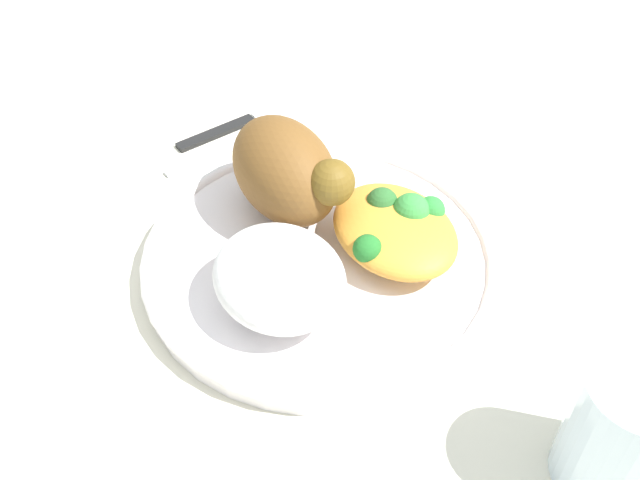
# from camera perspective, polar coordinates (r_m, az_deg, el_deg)

# --- Properties ---
(ground_plane) EXTENTS (2.00, 2.00, 0.00)m
(ground_plane) POSITION_cam_1_polar(r_m,az_deg,el_deg) (0.57, 0.00, -2.15)
(ground_plane) COLOR silver
(plate) EXTENTS (0.27, 0.27, 0.02)m
(plate) POSITION_cam_1_polar(r_m,az_deg,el_deg) (0.56, 0.00, -1.42)
(plate) COLOR white
(plate) RESTS_ON ground_plane
(roasted_chicken) EXTENTS (0.12, 0.07, 0.07)m
(roasted_chicken) POSITION_cam_1_polar(r_m,az_deg,el_deg) (0.57, -2.18, 5.46)
(roasted_chicken) COLOR brown
(roasted_chicken) RESTS_ON plate
(rice_pile) EXTENTS (0.10, 0.09, 0.04)m
(rice_pile) POSITION_cam_1_polar(r_m,az_deg,el_deg) (0.51, -3.16, -2.84)
(rice_pile) COLOR white
(rice_pile) RESTS_ON plate
(mac_cheese_with_broccoli) EXTENTS (0.11, 0.09, 0.04)m
(mac_cheese_with_broccoli) POSITION_cam_1_polar(r_m,az_deg,el_deg) (0.55, 5.85, 0.99)
(mac_cheese_with_broccoli) COLOR gold
(mac_cheese_with_broccoli) RESTS_ON plate
(fork) EXTENTS (0.03, 0.14, 0.01)m
(fork) POSITION_cam_1_polar(r_m,az_deg,el_deg) (0.69, -5.92, 7.57)
(fork) COLOR silver
(fork) RESTS_ON ground_plane
(knife) EXTENTS (0.04, 0.19, 0.01)m
(knife) POSITION_cam_1_polar(r_m,az_deg,el_deg) (0.72, -5.06, 9.43)
(knife) COLOR black
(knife) RESTS_ON ground_plane
(water_glass) EXTENTS (0.06, 0.06, 0.09)m
(water_glass) POSITION_cam_1_polar(r_m,az_deg,el_deg) (0.46, 22.22, -13.55)
(water_glass) COLOR silver
(water_glass) RESTS_ON ground_plane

